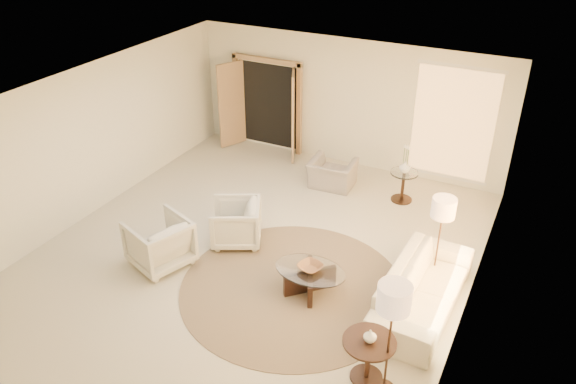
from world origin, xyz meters
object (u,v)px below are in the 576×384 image
at_px(sofa, 423,289).
at_px(floor_lamp_far, 394,303).
at_px(bowl, 310,267).
at_px(side_vase, 405,167).
at_px(end_table, 368,353).
at_px(armchair_left, 236,221).
at_px(coffee_table, 310,278).
at_px(side_table, 403,183).
at_px(end_vase, 370,336).
at_px(floor_lamp_near, 443,212).
at_px(accent_chair, 332,169).
at_px(armchair_right, 159,240).

relative_size(sofa, floor_lamp_far, 1.45).
distance_m(bowl, side_vase, 3.44).
height_order(end_table, bowl, end_table).
bearing_deg(end_table, side_vase, 101.37).
bearing_deg(armchair_left, coffee_table, 42.31).
height_order(side_table, side_vase, side_vase).
distance_m(armchair_left, end_vase, 3.68).
bearing_deg(end_table, armchair_left, 148.52).
bearing_deg(floor_lamp_far, floor_lamp_near, 90.00).
distance_m(sofa, bowl, 1.70).
relative_size(coffee_table, end_table, 1.93).
xyz_separation_m(floor_lamp_far, bowl, (-1.65, 1.33, -0.95)).
distance_m(accent_chair, end_vase, 5.17).
relative_size(sofa, coffee_table, 1.84).
bearing_deg(side_table, coffee_table, -97.58).
bearing_deg(end_vase, sofa, 81.12).
bearing_deg(coffee_table, accent_chair, 107.21).
bearing_deg(floor_lamp_near, side_table, 118.01).
height_order(sofa, side_vase, side_vase).
bearing_deg(sofa, floor_lamp_near, 2.15).
bearing_deg(floor_lamp_far, end_vase, 163.70).
bearing_deg(coffee_table, armchair_right, -169.64).
bearing_deg(floor_lamp_far, sofa, 90.00).
relative_size(bowl, end_vase, 2.12).
height_order(armchair_left, end_vase, armchair_left).
bearing_deg(side_table, armchair_left, -128.63).
distance_m(coffee_table, side_vase, 3.47).
bearing_deg(armchair_right, floor_lamp_far, 98.35).
bearing_deg(coffee_table, armchair_left, 159.20).
bearing_deg(armchair_left, end_vase, 31.63).
height_order(coffee_table, end_table, end_table).
distance_m(armchair_left, side_table, 3.51).
bearing_deg(sofa, floor_lamp_far, -177.85).
relative_size(accent_chair, bowl, 2.46).
height_order(armchair_right, side_table, armchair_right).
bearing_deg(floor_lamp_near, armchair_left, -171.75).
relative_size(coffee_table, side_vase, 5.57).
bearing_deg(side_vase, coffee_table, -97.58).
bearing_deg(floor_lamp_far, side_table, 104.19).
bearing_deg(bowl, armchair_right, -169.64).
relative_size(armchair_right, side_vase, 3.92).
height_order(end_table, side_vase, side_vase).
bearing_deg(coffee_table, side_vase, 82.42).
relative_size(armchair_left, coffee_table, 0.65).
xyz_separation_m(sofa, armchair_right, (-4.17, -0.87, 0.11)).
relative_size(armchair_left, side_table, 1.35).
distance_m(sofa, coffee_table, 1.70).
relative_size(floor_lamp_far, bowl, 4.51).
distance_m(armchair_right, side_vase, 4.88).
bearing_deg(end_vase, coffee_table, 137.91).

